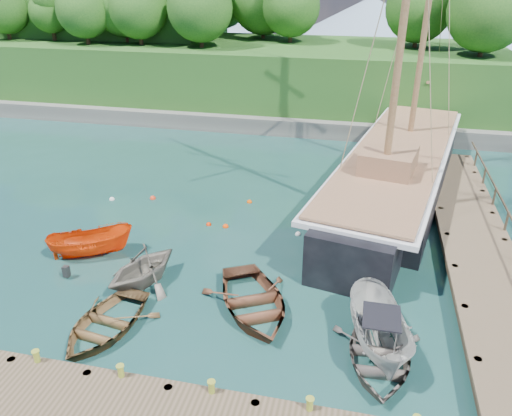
# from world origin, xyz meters

# --- Properties ---
(ground) EXTENTS (160.00, 160.00, 0.00)m
(ground) POSITION_xyz_m (0.00, 0.00, 0.00)
(ground) COLOR #183A32
(ground) RESTS_ON ground
(dock_east) EXTENTS (3.20, 24.00, 1.10)m
(dock_east) POSITION_xyz_m (11.50, 7.00, 0.43)
(dock_east) COLOR #493C29
(dock_east) RESTS_ON ground
(bollard_0) EXTENTS (0.26, 0.26, 0.45)m
(bollard_0) POSITION_xyz_m (-4.00, -5.10, 0.00)
(bollard_0) COLOR olive
(bollard_0) RESTS_ON ground
(bollard_1) EXTENTS (0.26, 0.26, 0.45)m
(bollard_1) POSITION_xyz_m (-1.00, -5.10, 0.00)
(bollard_1) COLOR olive
(bollard_1) RESTS_ON ground
(bollard_2) EXTENTS (0.26, 0.26, 0.45)m
(bollard_2) POSITION_xyz_m (2.00, -5.10, 0.00)
(bollard_2) COLOR olive
(bollard_2) RESTS_ON ground
(rowboat_0) EXTENTS (3.69, 4.73, 0.90)m
(rowboat_0) POSITION_xyz_m (-3.00, -2.54, 0.00)
(rowboat_0) COLOR brown
(rowboat_0) RESTS_ON ground
(rowboat_1) EXTENTS (4.28, 4.55, 1.91)m
(rowboat_1) POSITION_xyz_m (-2.88, 0.66, 0.00)
(rowboat_1) COLOR #6A6358
(rowboat_1) RESTS_ON ground
(rowboat_2) EXTENTS (5.53, 6.11, 1.04)m
(rowboat_2) POSITION_xyz_m (2.15, -0.14, 0.00)
(rowboat_2) COLOR #54301E
(rowboat_2) RESTS_ON ground
(rowboat_3) EXTENTS (3.42, 4.65, 0.93)m
(rowboat_3) POSITION_xyz_m (7.00, -2.02, 0.00)
(rowboat_3) COLOR #5C544E
(rowboat_3) RESTS_ON ground
(motorboat_orange) EXTENTS (4.16, 3.11, 1.51)m
(motorboat_orange) POSITION_xyz_m (-6.21, 2.28, 0.00)
(motorboat_orange) COLOR #E13C07
(motorboat_orange) RESTS_ON ground
(cabin_boat_white) EXTENTS (2.84, 5.09, 1.86)m
(cabin_boat_white) POSITION_xyz_m (7.00, -1.31, 0.00)
(cabin_boat_white) COLOR beige
(cabin_boat_white) RESTS_ON ground
(schooner) EXTENTS (9.41, 28.37, 21.18)m
(schooner) POSITION_xyz_m (7.84, 12.56, 1.17)
(schooner) COLOR black
(schooner) RESTS_ON ground
(mooring_buoy_0) EXTENTS (0.29, 0.29, 0.29)m
(mooring_buoy_0) POSITION_xyz_m (-5.89, 3.07, 0.00)
(mooring_buoy_0) COLOR white
(mooring_buoy_0) RESTS_ON ground
(mooring_buoy_1) EXTENTS (0.27, 0.27, 0.27)m
(mooring_buoy_1) POSITION_xyz_m (-1.76, 6.38, 0.00)
(mooring_buoy_1) COLOR red
(mooring_buoy_1) RESTS_ON ground
(mooring_buoy_2) EXTENTS (0.31, 0.31, 0.31)m
(mooring_buoy_2) POSITION_xyz_m (-0.83, 6.36, 0.00)
(mooring_buoy_2) COLOR #FB3F03
(mooring_buoy_2) RESTS_ON ground
(mooring_buoy_3) EXTENTS (0.30, 0.30, 0.30)m
(mooring_buoy_3) POSITION_xyz_m (3.00, 6.37, 0.00)
(mooring_buoy_3) COLOR white
(mooring_buoy_3) RESTS_ON ground
(mooring_buoy_4) EXTENTS (0.34, 0.34, 0.34)m
(mooring_buoy_4) POSITION_xyz_m (-5.96, 8.80, 0.00)
(mooring_buoy_4) COLOR red
(mooring_buoy_4) RESTS_ON ground
(mooring_buoy_5) EXTENTS (0.30, 0.30, 0.30)m
(mooring_buoy_5) POSITION_xyz_m (-0.31, 9.56, 0.00)
(mooring_buoy_5) COLOR #F14C00
(mooring_buoy_5) RESTS_ON ground
(mooring_buoy_6) EXTENTS (0.30, 0.30, 0.30)m
(mooring_buoy_6) POSITION_xyz_m (-8.24, 8.14, 0.00)
(mooring_buoy_6) COLOR silver
(mooring_buoy_6) RESTS_ON ground
(headland) EXTENTS (51.00, 19.31, 12.90)m
(headland) POSITION_xyz_m (-12.88, 31.36, 5.54)
(headland) COLOR #474744
(headland) RESTS_ON ground
(distant_ridge) EXTENTS (117.00, 40.00, 10.00)m
(distant_ridge) POSITION_xyz_m (4.30, 70.00, 4.35)
(distant_ridge) COLOR #728CA5
(distant_ridge) RESTS_ON ground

